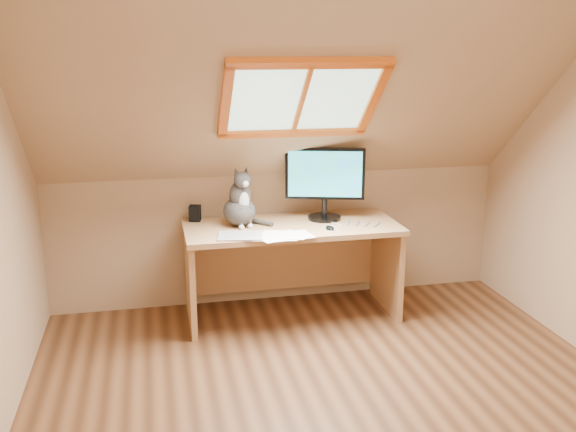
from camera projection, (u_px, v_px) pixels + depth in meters
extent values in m
plane|color=brown|center=(344.00, 416.00, 3.48)|extent=(3.50, 3.50, 0.00)
cube|color=tan|center=(572.00, 370.00, 1.52)|extent=(3.50, 0.02, 2.40)
cube|color=tan|center=(280.00, 237.00, 5.01)|extent=(3.50, 0.02, 1.00)
cube|color=tan|center=(304.00, 87.00, 3.97)|extent=(3.50, 1.56, 1.41)
cube|color=#B2E0CC|center=(301.00, 97.00, 4.06)|extent=(0.90, 0.53, 0.48)
cube|color=orange|center=(301.00, 97.00, 4.06)|extent=(1.02, 0.64, 0.59)
cube|color=tan|center=(292.00, 227.00, 4.61)|extent=(1.54, 0.67, 0.04)
cube|color=tan|center=(190.00, 281.00, 4.55)|extent=(0.04, 0.61, 0.66)
cube|color=tan|center=(387.00, 266.00, 4.85)|extent=(0.04, 0.61, 0.66)
cube|color=tan|center=(283.00, 260.00, 4.99)|extent=(1.44, 0.03, 0.46)
cylinder|color=black|center=(324.00, 218.00, 4.75)|extent=(0.24, 0.24, 0.02)
cylinder|color=black|center=(324.00, 207.00, 4.73)|extent=(0.04, 0.04, 0.13)
cube|color=black|center=(325.00, 173.00, 4.67)|extent=(0.57, 0.20, 0.38)
cube|color=blue|center=(325.00, 174.00, 4.64)|extent=(0.52, 0.15, 0.33)
ellipsoid|color=#403B38|center=(240.00, 211.00, 4.58)|extent=(0.30, 0.33, 0.20)
ellipsoid|color=#403B38|center=(240.00, 196.00, 4.53)|extent=(0.19, 0.19, 0.22)
ellipsoid|color=silver|center=(244.00, 201.00, 4.48)|extent=(0.08, 0.06, 0.13)
ellipsoid|color=#403B38|center=(243.00, 180.00, 4.46)|extent=(0.15, 0.14, 0.11)
sphere|color=silver|center=(246.00, 184.00, 4.42)|extent=(0.04, 0.04, 0.04)
cone|color=#403B38|center=(236.00, 172.00, 4.45)|extent=(0.07, 0.06, 0.07)
cone|color=#403B38|center=(246.00, 171.00, 4.48)|extent=(0.07, 0.07, 0.07)
cube|color=black|center=(195.00, 213.00, 4.69)|extent=(0.10, 0.10, 0.12)
cube|color=#B2B2B7|center=(240.00, 236.00, 4.31)|extent=(0.33, 0.26, 0.01)
ellipsoid|color=black|center=(330.00, 228.00, 4.47)|extent=(0.06, 0.10, 0.03)
cube|color=white|center=(289.00, 235.00, 4.35)|extent=(0.33, 0.27, 0.00)
cube|color=white|center=(289.00, 235.00, 4.35)|extent=(0.32, 0.24, 0.00)
cube|color=white|center=(289.00, 235.00, 4.35)|extent=(0.35, 0.30, 0.00)
cube|color=white|center=(289.00, 235.00, 4.35)|extent=(0.34, 0.28, 0.00)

